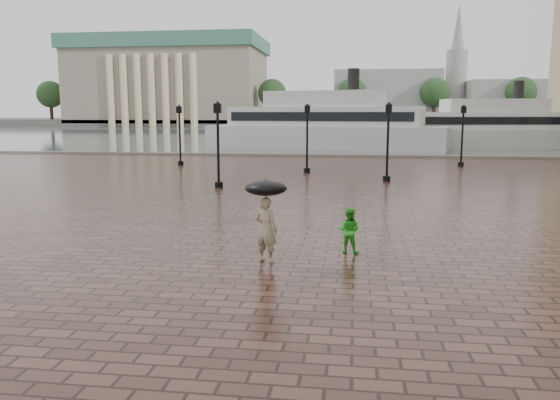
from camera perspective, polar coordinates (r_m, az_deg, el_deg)
name	(u,v)px	position (r m, az deg, el deg)	size (l,w,h in m)	color
ground	(319,230)	(18.49, 4.14, -3.17)	(300.00, 300.00, 0.00)	#351E18
harbour_water	(349,133)	(110.11, 7.25, 6.97)	(240.00, 240.00, 0.00)	#4A555A
quay_edge	(342,156)	(50.20, 6.50, 4.55)	(80.00, 0.60, 0.30)	slate
far_shore	(352,122)	(178.06, 7.50, 8.06)	(300.00, 60.00, 2.00)	#4C4C47
museum	(169,80)	(172.35, -11.50, 12.22)	(57.00, 32.50, 26.00)	gray
distant_skyline	(520,94)	(174.58, 23.80, 10.14)	(102.50, 22.00, 33.00)	gray
far_trees	(352,93)	(156.14, 7.51, 11.02)	(188.00, 8.00, 13.50)	#2D2119
street_lamps	(313,138)	(35.77, 3.44, 6.51)	(21.44, 14.44, 4.40)	black
adult_pedestrian	(266,230)	(14.37, -1.45, -3.12)	(0.64, 0.42, 1.76)	gray
child_pedestrian	(349,231)	(15.50, 7.22, -3.19)	(0.62, 0.48, 1.28)	green
ferry_near	(325,125)	(60.36, 4.68, 7.77)	(26.84, 11.81, 8.56)	silver
ferry_far	(492,128)	(66.24, 21.29, 7.02)	(23.29, 8.84, 7.46)	silver
umbrella	(266,188)	(14.18, -1.47, 1.25)	(1.10, 1.10, 1.16)	black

